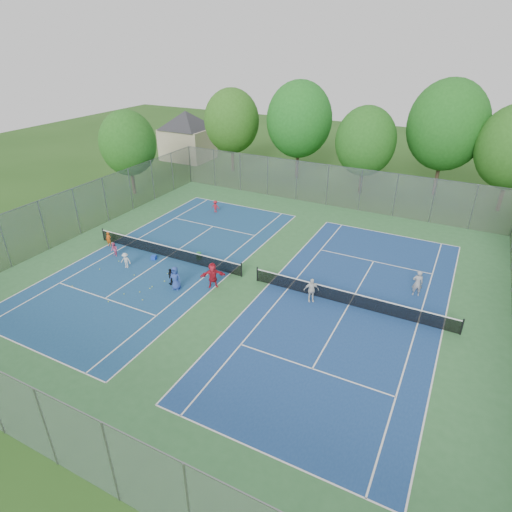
{
  "coord_description": "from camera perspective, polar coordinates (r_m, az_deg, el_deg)",
  "views": [
    {
      "loc": [
        11.99,
        -22.27,
        15.01
      ],
      "look_at": [
        0.0,
        1.0,
        1.3
      ],
      "focal_mm": 30.0,
      "sensor_mm": 36.0,
      "label": 1
    }
  ],
  "objects": [
    {
      "name": "student_c",
      "position": [
        31.87,
        -16.99,
        -0.58
      ],
      "size": [
        0.83,
        0.58,
        1.17
      ],
      "primitive_type": "imported",
      "rotation": [
        0.0,
        0.0,
        0.21
      ],
      "color": "silver",
      "rests_on": "ground"
    },
    {
      "name": "court_left",
      "position": [
        32.88,
        -11.72,
        -0.11
      ],
      "size": [
        10.97,
        23.77,
        0.01
      ],
      "primitive_type": "cube",
      "color": "navy",
      "rests_on": "court_pad"
    },
    {
      "name": "ground",
      "position": [
        29.41,
        -0.89,
        -3.05
      ],
      "size": [
        120.0,
        120.0,
        0.0
      ],
      "primitive_type": "plane",
      "color": "#254D18",
      "rests_on": "ground"
    },
    {
      "name": "tennis_ball_8",
      "position": [
        29.26,
        -13.69,
        -4.03
      ],
      "size": [
        0.07,
        0.07,
        0.07
      ],
      "primitive_type": "sphere",
      "color": "#C8E234",
      "rests_on": "ground"
    },
    {
      "name": "ball_crate",
      "position": [
        32.7,
        -13.47,
        -0.21
      ],
      "size": [
        0.43,
        0.43,
        0.3
      ],
      "primitive_type": "cube",
      "rotation": [
        0.0,
        0.0,
        0.27
      ],
      "color": "blue",
      "rests_on": "ground"
    },
    {
      "name": "ball_hopper",
      "position": [
        32.0,
        -7.63,
        -0.01
      ],
      "size": [
        0.35,
        0.35,
        0.58
      ],
      "primitive_type": "cube",
      "rotation": [
        0.0,
        0.0,
        0.2
      ],
      "color": "green",
      "rests_on": "ground"
    },
    {
      "name": "court_pad",
      "position": [
        29.41,
        -0.89,
        -3.04
      ],
      "size": [
        32.0,
        32.0,
        0.01
      ],
      "primitive_type": "cube",
      "color": "#326937",
      "rests_on": "ground"
    },
    {
      "name": "instructor",
      "position": [
        29.03,
        20.73,
        -3.41
      ],
      "size": [
        0.75,
        0.6,
        1.81
      ],
      "primitive_type": "imported",
      "rotation": [
        0.0,
        0.0,
        3.42
      ],
      "color": "#959598",
      "rests_on": "ground"
    },
    {
      "name": "student_d",
      "position": [
        29.06,
        -11.32,
        -2.7
      ],
      "size": [
        0.75,
        0.57,
        1.18
      ],
      "primitive_type": "imported",
      "rotation": [
        0.0,
        0.0,
        -0.48
      ],
      "color": "black",
      "rests_on": "ground"
    },
    {
      "name": "student_a",
      "position": [
        35.54,
        -19.05,
        2.12
      ],
      "size": [
        0.47,
        0.34,
        1.2
      ],
      "primitive_type": "imported",
      "rotation": [
        0.0,
        0.0,
        0.13
      ],
      "color": "#D35513",
      "rests_on": "ground"
    },
    {
      "name": "tennis_ball_10",
      "position": [
        28.96,
        -17.17,
        -4.89
      ],
      "size": [
        0.07,
        0.07,
        0.07
      ],
      "primitive_type": "sphere",
      "color": "#B0C82E",
      "rests_on": "ground"
    },
    {
      "name": "tree_nr",
      "position": [
        47.05,
        24.15,
        15.61
      ],
      "size": [
        7.6,
        7.6,
        11.42
      ],
      "color": "#443326",
      "rests_on": "ground"
    },
    {
      "name": "tennis_ball_7",
      "position": [
        30.92,
        -15.92,
        -2.49
      ],
      "size": [
        0.07,
        0.07,
        0.07
      ],
      "primitive_type": "sphere",
      "color": "#C8EF37",
      "rests_on": "ground"
    },
    {
      "name": "student_e",
      "position": [
        28.35,
        -10.71,
        -2.92
      ],
      "size": [
        0.87,
        0.63,
        1.64
      ],
      "primitive_type": "imported",
      "rotation": [
        0.0,
        0.0,
        0.14
      ],
      "color": "#284395",
      "rests_on": "ground"
    },
    {
      "name": "net_right",
      "position": [
        27.07,
        12.36,
        -5.61
      ],
      "size": [
        12.87,
        0.1,
        0.91
      ],
      "primitive_type": "cube",
      "color": "black",
      "rests_on": "ground"
    },
    {
      "name": "tennis_ball_11",
      "position": [
        28.89,
        -15.24,
        -4.68
      ],
      "size": [
        0.07,
        0.07,
        0.07
      ],
      "primitive_type": "sphere",
      "color": "#BCD030",
      "rests_on": "ground"
    },
    {
      "name": "tree_side_w",
      "position": [
        45.79,
        -16.71,
        14.21
      ],
      "size": [
        5.6,
        5.6,
        8.47
      ],
      "color": "#443326",
      "rests_on": "ground"
    },
    {
      "name": "fence_north",
      "position": [
        42.16,
        9.5,
        9.29
      ],
      "size": [
        32.0,
        0.1,
        4.0
      ],
      "primitive_type": "cube",
      "color": "gray",
      "rests_on": "ground"
    },
    {
      "name": "house",
      "position": [
        58.42,
        -9.28,
        16.65
      ],
      "size": [
        11.03,
        11.03,
        7.3
      ],
      "color": "#B7A88C",
      "rests_on": "ground"
    },
    {
      "name": "tree_nw",
      "position": [
        52.14,
        -3.26,
        17.53
      ],
      "size": [
        6.4,
        6.4,
        9.58
      ],
      "color": "#443326",
      "rests_on": "ground"
    },
    {
      "name": "net_left",
      "position": [
        32.69,
        -11.79,
        0.57
      ],
      "size": [
        12.87,
        0.1,
        0.91
      ],
      "primitive_type": "cube",
      "color": "black",
      "rests_on": "ground"
    },
    {
      "name": "tennis_ball_3",
      "position": [
        31.01,
        -23.3,
        -3.73
      ],
      "size": [
        0.07,
        0.07,
        0.07
      ],
      "primitive_type": "sphere",
      "color": "gold",
      "rests_on": "ground"
    },
    {
      "name": "student_f",
      "position": [
        28.2,
        -5.79,
        -2.57
      ],
      "size": [
        1.63,
        1.41,
        1.78
      ],
      "primitive_type": "imported",
      "rotation": [
        0.0,
        0.0,
        0.64
      ],
      "color": "red",
      "rests_on": "ground"
    },
    {
      "name": "tennis_ball_6",
      "position": [
        29.11,
        -13.96,
        -4.23
      ],
      "size": [
        0.07,
        0.07,
        0.07
      ],
      "primitive_type": "sphere",
      "color": "#D0F238",
      "rests_on": "ground"
    },
    {
      "name": "court_right",
      "position": [
        27.31,
        12.27,
        -6.39
      ],
      "size": [
        10.97,
        23.77,
        0.01
      ],
      "primitive_type": "cube",
      "color": "navy",
      "rests_on": "court_pad"
    },
    {
      "name": "tennis_ball_5",
      "position": [
        28.5,
        -19.09,
        -5.78
      ],
      "size": [
        0.07,
        0.07,
        0.07
      ],
      "primitive_type": "sphere",
      "color": "#CCE334",
      "rests_on": "ground"
    },
    {
      "name": "tree_nl",
      "position": [
        49.44,
        5.78,
        17.65
      ],
      "size": [
        7.2,
        7.2,
        10.69
      ],
      "color": "#443326",
      "rests_on": "ground"
    },
    {
      "name": "teen_court_b",
      "position": [
        26.88,
        7.38,
        -4.52
      ],
      "size": [
        1.01,
        0.83,
        1.61
      ],
      "primitive_type": "imported",
      "rotation": [
        0.0,
        0.0,
        0.55
      ],
      "color": "silver",
      "rests_on": "ground"
    },
    {
      "name": "tennis_ball_4",
      "position": [
        28.04,
        -14.87,
        -5.7
      ],
      "size": [
        0.07,
        0.07,
        0.07
      ],
      "primitive_type": "sphere",
      "color": "#EEF438",
      "rests_on": "ground"
    },
    {
      "name": "tennis_ball_9",
      "position": [
        29.7,
        -12.08,
        -3.32
      ],
      "size": [
        0.07,
        0.07,
        0.07
      ],
      "primitive_type": "sphere",
      "color": "#CEEE37",
      "rests_on": "ground"
    },
    {
      "name": "tennis_ball_2",
      "position": [
        32.45,
        -20.1,
        -1.68
      ],
      "size": [
        0.07,
        0.07,
        0.07
      ],
      "primitive_type": "sphere",
      "color": "#D3F238",
      "rests_on": "ground"
    },
    {
      "name": "fence_west",
      "position": [
        38.06,
        -22.8,
        5.44
      ],
      "size": [
        0.1,
        32.0,
        4.0
      ],
      "primitive_type": "cube",
      "rotation": [
        0.0,
        0.0,
        1.57
      ],
      "color": "gray",
      "rests_on": "ground"
    },
    {
      "name": "tree_nc",
      "position": [
        45.44,
        14.4,
        14.59
      ],
      "size": [
        6.0,
        6.0,
        8.85
      ],
      "color": "#443326",
      "rests_on": "ground"
    },
    {
      "name": "child_far_baseline",
      "position": [
        40.4,
        -5.42,
        6.59
      ],
      "size": [
        0.78,
        0.49,
        1.16
      ],
      "primitive_type": "imported",
      "rotation": [
        0.0,
        0.0,
        3.22
      ],
      "color": "#AA1823",
      "rests_on": "ground"
    },
    {
      "name": "fence_south",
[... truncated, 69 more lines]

